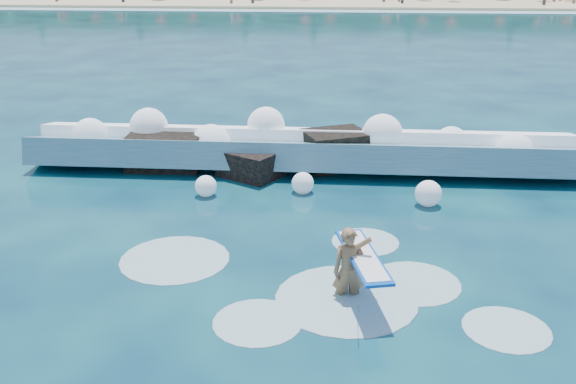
# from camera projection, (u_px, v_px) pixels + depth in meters

# --- Properties ---
(ground) EXTENTS (200.00, 200.00, 0.00)m
(ground) POSITION_uv_depth(u_px,v_px,m) (216.00, 270.00, 14.71)
(ground) COLOR #07213D
(ground) RESTS_ON ground
(beach) EXTENTS (140.00, 20.00, 0.40)m
(beach) POSITION_uv_depth(u_px,v_px,m) (322.00, 2.00, 87.35)
(beach) COLOR tan
(beach) RESTS_ON ground
(wet_band) EXTENTS (140.00, 5.00, 0.08)m
(wet_band) POSITION_uv_depth(u_px,v_px,m) (319.00, 11.00, 77.16)
(wet_band) COLOR silver
(wet_band) RESTS_ON ground
(breaking_wave) EXTENTS (18.05, 2.81, 1.56)m
(breaking_wave) POSITION_uv_depth(u_px,v_px,m) (302.00, 151.00, 21.49)
(breaking_wave) COLOR teal
(breaking_wave) RESTS_ON ground
(rock_cluster) EXTENTS (8.20, 3.44, 1.42)m
(rock_cluster) POSITION_uv_depth(u_px,v_px,m) (243.00, 155.00, 21.41)
(rock_cluster) COLOR black
(rock_cluster) RESTS_ON ground
(surfer_with_board) EXTENTS (1.24, 3.02, 1.88)m
(surfer_with_board) POSITION_uv_depth(u_px,v_px,m) (352.00, 267.00, 13.31)
(surfer_with_board) COLOR #89603F
(surfer_with_board) RESTS_ON ground
(wave_spray) EXTENTS (15.18, 4.96, 1.91)m
(wave_spray) POSITION_uv_depth(u_px,v_px,m) (288.00, 140.00, 21.36)
(wave_spray) COLOR white
(wave_spray) RESTS_ON ground
(surf_foam) EXTENTS (9.32, 5.68, 0.15)m
(surf_foam) POSITION_uv_depth(u_px,v_px,m) (313.00, 285.00, 14.04)
(surf_foam) COLOR silver
(surf_foam) RESTS_ON ground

